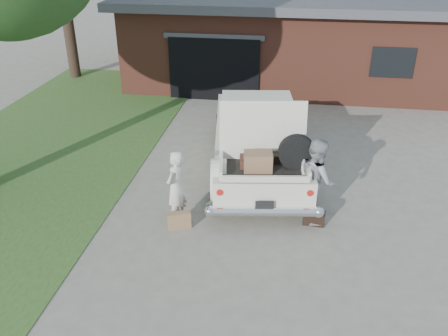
# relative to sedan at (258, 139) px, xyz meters

# --- Properties ---
(ground) EXTENTS (90.00, 90.00, 0.00)m
(ground) POSITION_rel_sedan_xyz_m (-0.53, -2.82, -0.84)
(ground) COLOR gray
(ground) RESTS_ON ground
(grass_strip) EXTENTS (6.00, 16.00, 0.02)m
(grass_strip) POSITION_rel_sedan_xyz_m (-6.03, 0.18, -0.83)
(grass_strip) COLOR #2D4C1E
(grass_strip) RESTS_ON ground
(house) EXTENTS (12.80, 7.80, 3.30)m
(house) POSITION_rel_sedan_xyz_m (0.45, 8.65, 0.83)
(house) COLOR brown
(house) RESTS_ON ground
(sedan) EXTENTS (2.99, 5.98, 2.37)m
(sedan) POSITION_rel_sedan_xyz_m (0.00, 0.00, 0.00)
(sedan) COLOR beige
(sedan) RESTS_ON ground
(woman_left) EXTENTS (0.53, 0.68, 1.63)m
(woman_left) POSITION_rel_sedan_xyz_m (-1.47, -2.69, -0.03)
(woman_left) COLOR beige
(woman_left) RESTS_ON ground
(woman_right) EXTENTS (0.98, 1.09, 1.85)m
(woman_right) POSITION_rel_sedan_xyz_m (1.40, -2.11, 0.08)
(woman_right) COLOR #929398
(woman_right) RESTS_ON ground
(suitcase_left) EXTENTS (0.51, 0.32, 0.38)m
(suitcase_left) POSITION_rel_sedan_xyz_m (-1.36, -2.98, -0.65)
(suitcase_left) COLOR #99724E
(suitcase_left) RESTS_ON ground
(suitcase_right) EXTENTS (0.47, 0.18, 0.35)m
(suitcase_right) POSITION_rel_sedan_xyz_m (1.42, -2.44, -0.67)
(suitcase_right) COLOR black
(suitcase_right) RESTS_ON ground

